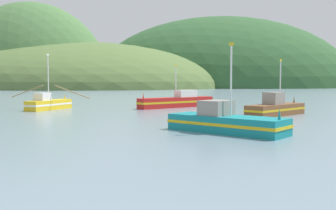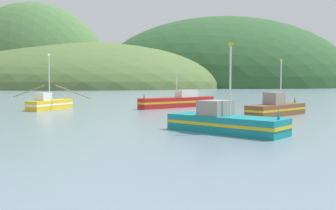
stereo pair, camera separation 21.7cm
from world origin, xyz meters
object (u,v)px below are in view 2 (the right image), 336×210
fishing_boat_teal (224,122)px  fishing_boat_brown (276,108)px  fishing_boat_red (179,101)px  fishing_boat_yellow (49,104)px

fishing_boat_teal → fishing_boat_brown: 14.38m
fishing_boat_brown → fishing_boat_red: fishing_boat_brown is taller
fishing_boat_teal → fishing_boat_yellow: 27.54m
fishing_boat_brown → fishing_boat_yellow: (-26.67, 2.53, -0.00)m
fishing_boat_yellow → fishing_boat_red: (14.85, 7.24, 0.08)m
fishing_boat_brown → fishing_boat_red: 15.34m
fishing_boat_teal → fishing_boat_red: fishing_boat_teal is taller
fishing_boat_brown → fishing_boat_teal: bearing=-163.0°
fishing_boat_teal → fishing_boat_brown: size_ratio=1.07×
fishing_boat_red → fishing_boat_brown: bearing=90.6°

